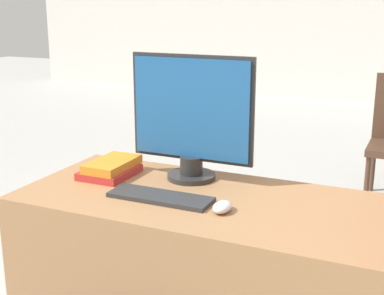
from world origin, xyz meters
TOP-DOWN VIEW (x-y plane):
  - desk at (0.00, 0.32)m, footprint 1.49×0.63m
  - monitor at (-0.20, 0.50)m, footprint 0.51×0.19m
  - keyboard at (-0.20, 0.24)m, footprint 0.38×0.12m
  - mouse at (0.05, 0.21)m, footprint 0.06×0.09m
  - book_stack at (-0.51, 0.39)m, footprint 0.18×0.25m

SIDE VIEW (x-z plane):
  - desk at x=0.00m, z-range 0.00..0.74m
  - keyboard at x=-0.20m, z-range 0.74..0.76m
  - mouse at x=0.05m, z-range 0.74..0.78m
  - book_stack at x=-0.51m, z-range 0.74..0.81m
  - monitor at x=-0.20m, z-range 0.74..1.24m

